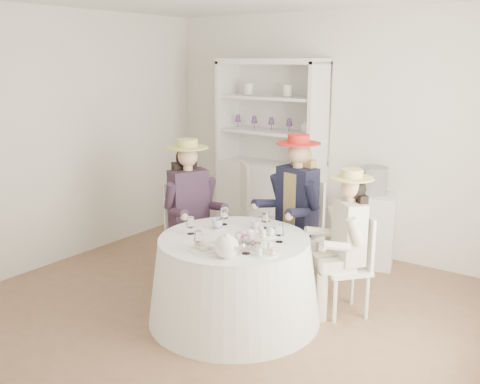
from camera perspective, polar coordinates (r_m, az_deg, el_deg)
The scene contains 21 objects.
ground at distance 4.92m, azimuth -0.70°, elevation -12.18°, with size 4.50×4.50×0.00m, color brown.
wall_back at distance 6.20m, azimuth 10.38°, elevation 6.14°, with size 4.50×4.50×0.00m, color white.
wall_front at distance 3.16m, azimuth -22.85°, elevation -2.16°, with size 4.50×4.50×0.00m, color white.
wall_left at distance 6.09m, azimuth -18.11°, elevation 5.54°, with size 4.50×4.50×0.00m, color white.
tea_table at distance 4.59m, azimuth -0.63°, elevation -9.24°, with size 1.46×1.46×0.73m.
hutch at distance 6.45m, azimuth 3.38°, elevation 1.44°, with size 1.37×0.68×2.18m.
side_table at distance 5.97m, azimuth 13.75°, elevation -3.81°, with size 0.50×0.50×0.78m, color silver.
hatbox at distance 5.83m, azimuth 14.06°, elevation 1.20°, with size 0.29×0.29×0.29m, color black.
guest_left at distance 5.27m, azimuth -5.38°, elevation -1.11°, with size 0.60×0.54×1.43m.
guest_mid at distance 5.18m, azimuth 5.94°, elevation -0.97°, with size 0.56×0.59×1.49m.
guest_right at distance 4.63m, azimuth 11.28°, elevation -4.45°, with size 0.54×0.55×1.29m.
spare_chair at distance 6.00m, azimuth 1.61°, elevation -1.53°, with size 0.62×0.62×1.06m.
teacup_a at distance 4.69m, azimuth -2.44°, elevation -3.51°, with size 0.09×0.09×0.07m, color white.
teacup_b at distance 4.67m, azimuth 1.64°, elevation -3.60°, with size 0.07×0.07×0.07m, color white.
teacup_c at distance 4.47m, azimuth 3.33°, elevation -4.42°, with size 0.09×0.09×0.07m, color white.
flower_bowl at distance 4.32m, azimuth 1.80°, elevation -5.23°, with size 0.19×0.19×0.05m, color white.
flower_arrangement at distance 4.24m, azimuth 0.82°, elevation -4.75°, with size 0.17×0.17×0.06m.
table_teapot at distance 4.01m, azimuth -1.41°, elevation -5.84°, with size 0.26×0.19×0.20m.
sandwich_plate at distance 4.19m, azimuth -3.85°, elevation -6.01°, with size 0.23×0.23×0.05m.
cupcake_stand at distance 4.08m, azimuth 2.66°, elevation -5.65°, with size 0.22×0.22×0.20m.
stemware_set at distance 4.44m, azimuth -0.64°, elevation -4.00°, with size 0.80×0.84×0.15m.
Camera 1 is at (2.63, -3.55, 2.17)m, focal length 40.00 mm.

